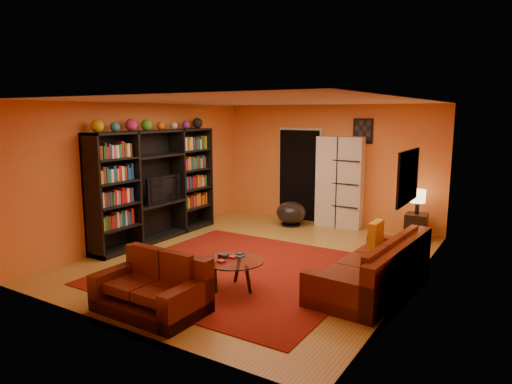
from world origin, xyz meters
The scene contains 20 objects.
floor centered at (0.00, 0.00, 0.00)m, with size 6.00×6.00×0.00m, color olive.
ceiling centered at (0.00, 0.00, 2.60)m, with size 6.00×6.00×0.00m, color white.
wall_back centered at (0.00, 3.00, 1.30)m, with size 6.00×6.00×0.00m, color orange.
wall_front centered at (0.00, -3.00, 1.30)m, with size 6.00×6.00×0.00m, color orange.
wall_left centered at (-2.50, 0.00, 1.30)m, with size 6.00×6.00×0.00m, color orange.
wall_right centered at (2.50, 0.00, 1.30)m, with size 6.00×6.00×0.00m, color orange.
rug centered at (0.10, -0.70, 0.01)m, with size 3.60×3.60×0.01m, color #5E110A.
doorway centered at (-0.70, 2.96, 1.02)m, with size 0.95×0.10×2.04m, color black.
wall_art_right centered at (2.48, -0.30, 1.60)m, with size 0.03×1.00×0.70m, color black.
wall_art_back centered at (0.75, 2.98, 2.05)m, with size 0.42×0.03×0.52m, color black.
entertainment_unit centered at (-2.27, 0.00, 1.05)m, with size 0.45×3.00×2.10m, color black.
tv centered at (-2.23, 0.05, 0.98)m, with size 0.12×0.90×0.52m, color black.
sofa centered at (2.14, -0.29, 0.28)m, with size 1.12×2.41×0.85m.
loveseat centered at (0.00, -2.42, 0.29)m, with size 1.36×0.83×0.85m.
throw_pillow centered at (1.95, 0.18, 0.63)m, with size 0.12×0.42×0.42m, color orange.
coffee_table centered at (0.47, -1.38, 0.38)m, with size 0.85×0.85×0.42m.
storage_cabinet centered at (0.35, 2.80, 0.97)m, with size 0.97×0.43×1.93m, color beige.
bowl_chair centered at (-0.56, 2.30, 0.28)m, with size 0.64×0.64×0.53m.
side_table centered at (2.01, 2.61, 0.25)m, with size 0.40×0.40×0.50m, color black.
table_lamp centered at (2.01, 2.61, 0.83)m, with size 0.28×0.28×0.47m.
Camera 1 is at (3.88, -6.32, 2.41)m, focal length 32.00 mm.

